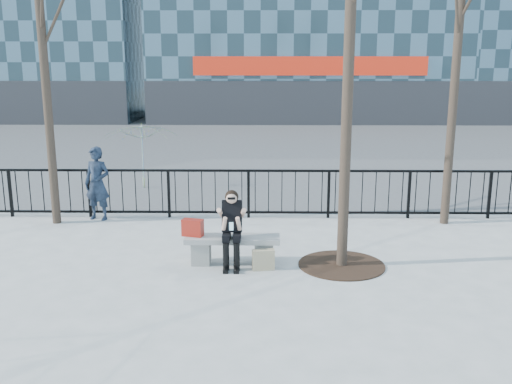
{
  "coord_description": "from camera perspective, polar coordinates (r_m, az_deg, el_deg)",
  "views": [
    {
      "loc": [
        0.55,
        -9.48,
        3.47
      ],
      "look_at": [
        0.4,
        0.8,
        1.1
      ],
      "focal_mm": 40.0,
      "sensor_mm": 36.0,
      "label": 1
    }
  ],
  "objects": [
    {
      "name": "street_surface",
      "position": [
        24.73,
        -0.45,
        4.93
      ],
      "size": [
        60.0,
        23.0,
        0.01
      ],
      "primitive_type": "cube",
      "color": "#474747",
      "rests_on": "ground"
    },
    {
      "name": "shopping_bag",
      "position": [
        9.73,
        0.74,
        -6.8
      ],
      "size": [
        0.39,
        0.19,
        0.35
      ],
      "primitive_type": "cube",
      "rotation": [
        0.0,
        0.0,
        0.15
      ],
      "color": "beige",
      "rests_on": "ground"
    },
    {
      "name": "railing",
      "position": [
        12.83,
        -1.64,
        -0.16
      ],
      "size": [
        14.0,
        0.06,
        1.1
      ],
      "color": "black",
      "rests_on": "ground"
    },
    {
      "name": "handbag",
      "position": [
        9.99,
        -6.35,
        -3.57
      ],
      "size": [
        0.39,
        0.26,
        0.3
      ],
      "primitive_type": "cube",
      "rotation": [
        0.0,
        0.0,
        -0.27
      ],
      "color": "maroon",
      "rests_on": "bench_main"
    },
    {
      "name": "tree_grate",
      "position": [
        10.09,
        8.54,
        -7.22
      ],
      "size": [
        1.5,
        1.5,
        0.02
      ],
      "primitive_type": "cylinder",
      "color": "black",
      "rests_on": "ground"
    },
    {
      "name": "vendor_umbrella",
      "position": [
        16.04,
        -11.33,
        3.55
      ],
      "size": [
        2.36,
        2.39,
        1.82
      ],
      "primitive_type": "imported",
      "rotation": [
        0.0,
        0.0,
        -0.21
      ],
      "color": "yellow",
      "rests_on": "ground"
    },
    {
      "name": "standing_man",
      "position": [
        13.09,
        -15.59,
        0.82
      ],
      "size": [
        0.68,
        0.53,
        1.64
      ],
      "primitive_type": "imported",
      "rotation": [
        0.0,
        0.0,
        -0.26
      ],
      "color": "black",
      "rests_on": "ground"
    },
    {
      "name": "ground",
      "position": [
        10.11,
        -2.35,
        -7.11
      ],
      "size": [
        120.0,
        120.0,
        0.0
      ],
      "primitive_type": "plane",
      "color": "gray",
      "rests_on": "ground"
    },
    {
      "name": "bench_main",
      "position": [
        10.01,
        -2.37,
        -5.49
      ],
      "size": [
        1.65,
        0.46,
        0.49
      ],
      "color": "gray",
      "rests_on": "ground"
    },
    {
      "name": "seated_woman",
      "position": [
        9.75,
        -2.44,
        -3.73
      ],
      "size": [
        0.5,
        0.64,
        1.34
      ],
      "color": "black",
      "rests_on": "ground"
    }
  ]
}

